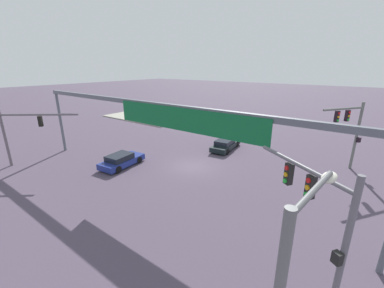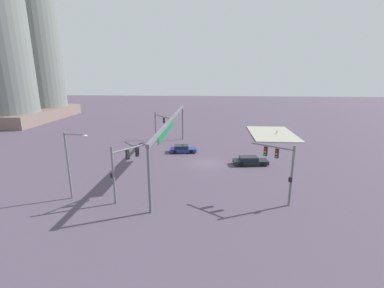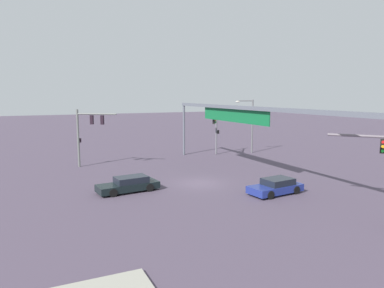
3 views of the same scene
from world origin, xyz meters
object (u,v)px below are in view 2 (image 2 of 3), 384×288
(sedan_car_approaching, at_px, (183,149))
(fire_hydrant_on_curb, at_px, (277,132))
(traffic_signal_cross_street, at_px, (160,122))
(streetlamp_curved_arm, at_px, (70,160))
(traffic_signal_near_corner, at_px, (282,164))
(sedan_car_waiting_far, at_px, (250,161))
(traffic_signal_opposite_side, at_px, (123,163))

(sedan_car_approaching, relative_size, fire_hydrant_on_curb, 6.38)
(traffic_signal_cross_street, relative_size, sedan_car_approaching, 1.24)
(streetlamp_curved_arm, bearing_deg, fire_hydrant_on_curb, 55.34)
(fire_hydrant_on_curb, bearing_deg, sedan_car_approaching, 128.53)
(traffic_signal_cross_street, bearing_deg, fire_hydrant_on_curb, 69.10)
(streetlamp_curved_arm, bearing_deg, traffic_signal_near_corner, 7.87)
(traffic_signal_near_corner, distance_m, sedan_car_approaching, 20.81)
(streetlamp_curved_arm, xyz_separation_m, sedan_car_waiting_far, (12.02, -19.62, -3.58))
(traffic_signal_near_corner, xyz_separation_m, sedan_car_waiting_far, (11.45, 1.37, -3.50))
(traffic_signal_cross_street, distance_m, sedan_car_approaching, 9.41)
(traffic_signal_near_corner, height_order, fire_hydrant_on_curb, traffic_signal_near_corner)
(traffic_signal_near_corner, relative_size, traffic_signal_opposite_side, 1.03)
(traffic_signal_opposite_side, bearing_deg, traffic_signal_near_corner, -53.64)
(traffic_signal_opposite_side, relative_size, streetlamp_curved_arm, 0.85)
(streetlamp_curved_arm, bearing_deg, sedan_car_approaching, 68.05)
(traffic_signal_opposite_side, height_order, sedan_car_waiting_far, traffic_signal_opposite_side)
(streetlamp_curved_arm, bearing_deg, traffic_signal_opposite_side, 8.31)
(streetlamp_curved_arm, height_order, sedan_car_waiting_far, streetlamp_curved_arm)
(traffic_signal_opposite_side, bearing_deg, streetlamp_curved_arm, 126.94)
(traffic_signal_near_corner, relative_size, sedan_car_waiting_far, 1.22)
(traffic_signal_opposite_side, relative_size, sedan_car_waiting_far, 1.18)
(traffic_signal_opposite_side, xyz_separation_m, sedan_car_waiting_far, (11.84, -14.33, -3.34))
(traffic_signal_opposite_side, distance_m, streetlamp_curved_arm, 5.30)
(sedan_car_waiting_far, bearing_deg, sedan_car_approaching, 145.56)
(fire_hydrant_on_curb, bearing_deg, sedan_car_waiting_far, 157.33)
(traffic_signal_opposite_side, relative_size, traffic_signal_cross_street, 1.06)
(traffic_signal_opposite_side, distance_m, sedan_car_approaching, 18.11)
(traffic_signal_cross_street, xyz_separation_m, streetlamp_curved_arm, (-24.75, 4.28, 0.45))
(traffic_signal_cross_street, xyz_separation_m, sedan_car_approaching, (-7.25, -5.13, -3.13))
(sedan_car_waiting_far, distance_m, fire_hydrant_on_curb, 22.11)
(fire_hydrant_on_curb, bearing_deg, traffic_signal_opposite_side, 144.67)
(traffic_signal_opposite_side, bearing_deg, sedan_car_approaching, 21.57)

